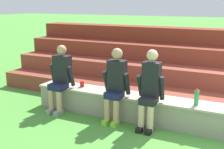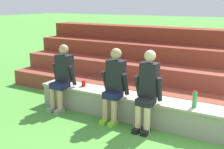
% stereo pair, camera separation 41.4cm
% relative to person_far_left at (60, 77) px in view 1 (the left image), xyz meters
% --- Properties ---
extents(person_far_left, '(0.53, 0.54, 1.34)m').
position_rel_person_far_left_xyz_m(person_far_left, '(0.00, 0.00, 0.00)').
color(person_far_left, tan).
rests_on(person_far_left, ground).
extents(person_left_of_center, '(0.51, 0.48, 1.37)m').
position_rel_person_far_left_xyz_m(person_left_of_center, '(1.25, -0.02, 0.02)').
color(person_left_of_center, tan).
rests_on(person_left_of_center, ground).
extents(person_center, '(0.48, 0.49, 1.40)m').
position_rel_person_far_left_xyz_m(person_center, '(1.91, -0.04, 0.02)').
color(person_center, beige).
rests_on(person_center, ground).
extents(water_bottle_near_left, '(0.08, 0.08, 0.28)m').
position_rel_person_far_left_xyz_m(water_bottle_near_left, '(2.67, 0.18, -0.10)').
color(water_bottle_near_left, green).
rests_on(water_bottle_near_left, stone_seating_wall).
extents(plastic_cup_middle, '(0.08, 0.08, 0.12)m').
position_rel_person_far_left_xyz_m(plastic_cup_middle, '(0.35, 0.26, -0.17)').
color(plastic_cup_middle, red).
rests_on(plastic_cup_middle, stone_seating_wall).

